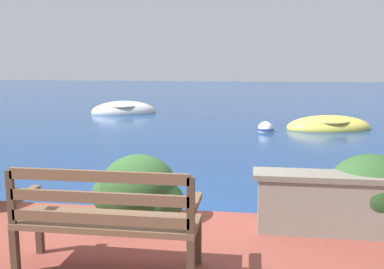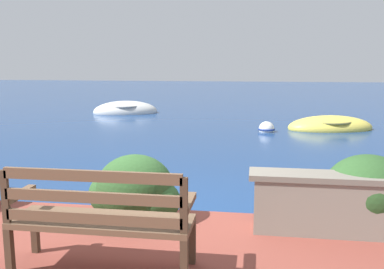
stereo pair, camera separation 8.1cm
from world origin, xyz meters
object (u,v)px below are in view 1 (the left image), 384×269
park_bench (106,217)px  rowboat_nearest (329,127)px  rowboat_mid (124,111)px  mooring_buoy (265,129)px

park_bench → rowboat_nearest: (3.45, 9.83, -0.64)m
park_bench → rowboat_nearest: bearing=67.8°
park_bench → rowboat_mid: park_bench is taller
rowboat_nearest → rowboat_mid: (-7.27, 3.00, 0.01)m
park_bench → rowboat_nearest: 10.43m
rowboat_nearest → mooring_buoy: 2.02m
mooring_buoy → rowboat_mid: bearing=145.2°
park_bench → rowboat_mid: size_ratio=0.56×
rowboat_nearest → rowboat_mid: bearing=-35.5°
rowboat_mid → park_bench: bearing=87.2°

